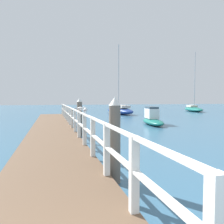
# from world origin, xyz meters

# --- Properties ---
(pier_deck) EXTENTS (2.27, 24.15, 0.46)m
(pier_deck) POSITION_xyz_m (0.00, 12.07, 0.23)
(pier_deck) COLOR brown
(pier_deck) RESTS_ON ground_plane
(pier_railing) EXTENTS (0.12, 22.67, 1.08)m
(pier_railing) POSITION_xyz_m (1.06, 12.07, 1.12)
(pier_railing) COLOR silver
(pier_railing) RESTS_ON pier_deck
(dock_piling_near) EXTENTS (0.29, 0.29, 2.09)m
(dock_piling_near) POSITION_xyz_m (1.44, 4.74, 1.06)
(dock_piling_near) COLOR #6B6056
(dock_piling_near) RESTS_ON ground_plane
(dock_piling_far) EXTENTS (0.29, 0.29, 2.09)m
(dock_piling_far) POSITION_xyz_m (1.44, 11.76, 1.06)
(dock_piling_far) COLOR #6B6056
(dock_piling_far) RESTS_ON ground_plane
(seagull_foreground) EXTENTS (0.22, 0.47, 0.21)m
(seagull_foreground) POSITION_xyz_m (1.06, 7.07, 1.67)
(seagull_foreground) COLOR white
(seagull_foreground) RESTS_ON pier_railing
(seagull_background) EXTENTS (0.40, 0.33, 0.21)m
(seagull_background) POSITION_xyz_m (1.06, 8.39, 1.67)
(seagull_background) COLOR white
(seagull_background) RESTS_ON pier_railing
(boat_0) EXTENTS (4.15, 7.50, 9.70)m
(boat_0) POSITION_xyz_m (22.64, 32.00, 0.43)
(boat_0) COLOR #197266
(boat_0) RESTS_ON ground_plane
(boat_2) EXTENTS (2.87, 7.55, 9.42)m
(boat_2) POSITION_xyz_m (8.92, 28.74, 0.51)
(boat_2) COLOR navy
(boat_2) RESTS_ON ground_plane
(boat_4) EXTENTS (1.93, 4.30, 1.43)m
(boat_4) POSITION_xyz_m (7.77, 16.04, 0.47)
(boat_4) COLOR #197266
(boat_4) RESTS_ON ground_plane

